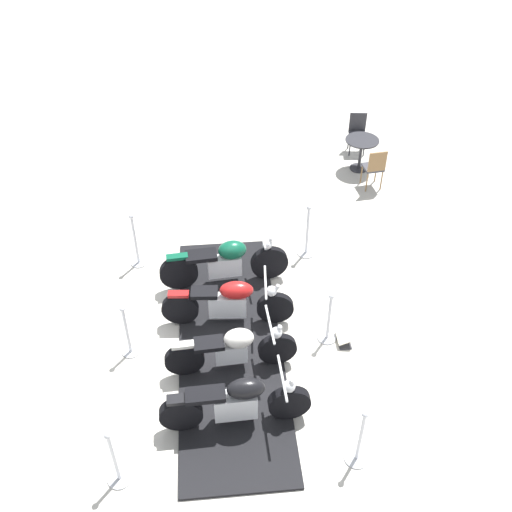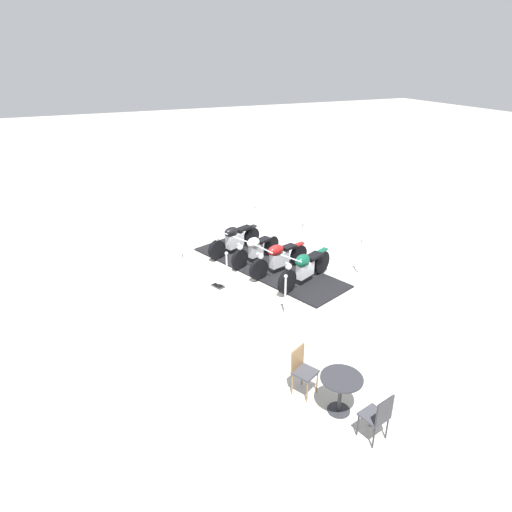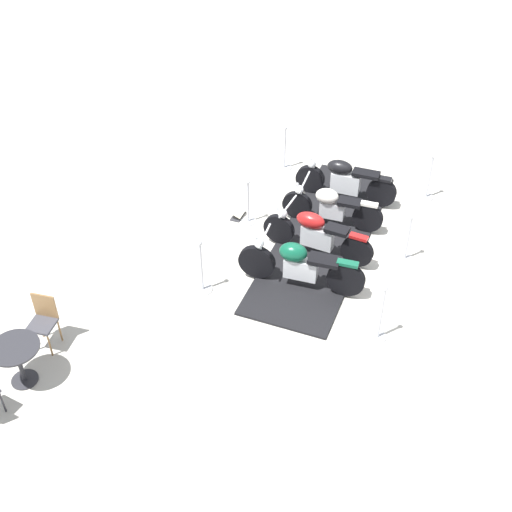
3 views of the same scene
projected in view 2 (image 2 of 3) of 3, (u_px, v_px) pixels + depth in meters
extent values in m
plane|color=beige|center=(267.00, 267.00, 13.58)|extent=(80.00, 80.00, 0.00)
cube|color=black|center=(267.00, 266.00, 13.57)|extent=(5.40, 3.29, 0.05)
cylinder|color=black|center=(217.00, 250.00, 13.90)|extent=(0.35, 0.62, 0.61)
cylinder|color=black|center=(252.00, 236.00, 14.89)|extent=(0.35, 0.62, 0.61)
cube|color=silver|center=(235.00, 240.00, 14.36)|extent=(0.44, 0.65, 0.44)
ellipsoid|color=black|center=(231.00, 232.00, 14.12)|extent=(0.47, 0.60, 0.30)
cube|color=black|center=(244.00, 229.00, 14.50)|extent=(0.45, 0.61, 0.08)
cube|color=black|center=(252.00, 227.00, 14.75)|extent=(0.27, 0.37, 0.06)
cylinder|color=silver|center=(218.00, 241.00, 13.83)|extent=(0.15, 0.24, 0.53)
cylinder|color=silver|center=(219.00, 231.00, 13.73)|extent=(0.74, 0.32, 0.04)
sphere|color=silver|center=(217.00, 238.00, 13.75)|extent=(0.18, 0.18, 0.18)
cylinder|color=black|center=(240.00, 259.00, 13.28)|extent=(0.33, 0.60, 0.61)
cylinder|color=black|center=(271.00, 245.00, 14.23)|extent=(0.33, 0.60, 0.61)
cube|color=silver|center=(256.00, 251.00, 13.74)|extent=(0.36, 0.52, 0.35)
ellipsoid|color=silver|center=(253.00, 243.00, 13.53)|extent=(0.46, 0.54, 0.31)
cube|color=black|center=(263.00, 240.00, 13.85)|extent=(0.43, 0.53, 0.08)
cube|color=silver|center=(271.00, 235.00, 14.10)|extent=(0.24, 0.35, 0.06)
cylinder|color=silver|center=(241.00, 251.00, 13.21)|extent=(0.16, 0.26, 0.52)
cylinder|color=silver|center=(242.00, 240.00, 13.12)|extent=(0.74, 0.34, 0.04)
sphere|color=silver|center=(240.00, 247.00, 13.14)|extent=(0.18, 0.18, 0.18)
cylinder|color=black|center=(259.00, 269.00, 12.66)|extent=(0.27, 0.62, 0.61)
cylinder|color=black|center=(299.00, 254.00, 13.57)|extent=(0.27, 0.62, 0.61)
cube|color=silver|center=(279.00, 259.00, 13.08)|extent=(0.36, 0.65, 0.42)
ellipsoid|color=#AD1919|center=(276.00, 250.00, 12.85)|extent=(0.43, 0.61, 0.30)
cube|color=black|center=(289.00, 247.00, 13.17)|extent=(0.37, 0.49, 0.08)
cube|color=#AD1919|center=(299.00, 244.00, 13.43)|extent=(0.22, 0.36, 0.06)
cylinder|color=silver|center=(261.00, 260.00, 12.60)|extent=(0.15, 0.32, 0.52)
cylinder|color=silver|center=(263.00, 249.00, 12.51)|extent=(0.75, 0.24, 0.04)
sphere|color=silver|center=(261.00, 256.00, 12.54)|extent=(0.18, 0.18, 0.18)
cylinder|color=black|center=(287.00, 282.00, 11.91)|extent=(0.38, 0.66, 0.68)
cylinder|color=black|center=(322.00, 262.00, 13.01)|extent=(0.38, 0.66, 0.68)
cube|color=silver|center=(305.00, 270.00, 12.44)|extent=(0.43, 0.63, 0.40)
ellipsoid|color=#0F5138|center=(302.00, 260.00, 12.20)|extent=(0.51, 0.59, 0.34)
cube|color=black|center=(314.00, 256.00, 12.59)|extent=(0.50, 0.62, 0.08)
cube|color=#0F5138|center=(322.00, 250.00, 12.86)|extent=(0.28, 0.40, 0.06)
cylinder|color=silver|center=(289.00, 271.00, 11.84)|extent=(0.18, 0.28, 0.58)
cylinder|color=silver|center=(291.00, 258.00, 11.74)|extent=(0.64, 0.31, 0.04)
sphere|color=silver|center=(288.00, 266.00, 11.76)|extent=(0.18, 0.18, 0.18)
cylinder|color=silver|center=(302.00, 252.00, 14.59)|extent=(0.29, 0.29, 0.03)
cylinder|color=silver|center=(302.00, 238.00, 14.39)|extent=(0.05, 0.05, 0.93)
sphere|color=silver|center=(303.00, 224.00, 14.18)|extent=(0.09, 0.09, 0.09)
cylinder|color=silver|center=(182.00, 260.00, 14.00)|extent=(0.34, 0.34, 0.03)
cylinder|color=silver|center=(181.00, 246.00, 13.79)|extent=(0.05, 0.05, 0.96)
sphere|color=silver|center=(179.00, 230.00, 13.57)|extent=(0.09, 0.09, 0.09)
cylinder|color=silver|center=(255.00, 234.00, 16.02)|extent=(0.33, 0.33, 0.03)
cylinder|color=silver|center=(255.00, 221.00, 15.81)|extent=(0.05, 0.05, 0.96)
sphere|color=silver|center=(255.00, 207.00, 15.59)|extent=(0.09, 0.09, 0.09)
cylinder|color=silver|center=(227.00, 284.00, 12.57)|extent=(0.31, 0.31, 0.03)
cylinder|color=silver|center=(227.00, 269.00, 12.37)|extent=(0.05, 0.05, 0.90)
sphere|color=silver|center=(226.00, 253.00, 12.17)|extent=(0.09, 0.09, 0.09)
cylinder|color=silver|center=(358.00, 274.00, 13.16)|extent=(0.30, 0.30, 0.03)
cylinder|color=silver|center=(360.00, 257.00, 12.94)|extent=(0.05, 0.05, 1.04)
sphere|color=silver|center=(362.00, 239.00, 12.71)|extent=(0.09, 0.09, 0.09)
cylinder|color=silver|center=(285.00, 314.00, 11.14)|extent=(0.35, 0.35, 0.03)
cylinder|color=silver|center=(285.00, 296.00, 10.92)|extent=(0.05, 0.05, 1.01)
sphere|color=silver|center=(286.00, 276.00, 10.70)|extent=(0.09, 0.09, 0.09)
cube|color=#333338|center=(218.00, 286.00, 12.46)|extent=(0.43, 0.32, 0.02)
cube|color=beige|center=(218.00, 282.00, 12.41)|extent=(0.41, 0.35, 0.12)
cylinder|color=#2D2D33|center=(339.00, 410.00, 8.17)|extent=(0.42, 0.42, 0.02)
cylinder|color=#2D2D33|center=(340.00, 395.00, 8.02)|extent=(0.07, 0.07, 0.70)
cylinder|color=#2D2D33|center=(342.00, 378.00, 7.86)|extent=(0.76, 0.76, 0.03)
cylinder|color=olive|center=(317.00, 382.00, 8.53)|extent=(0.03, 0.03, 0.47)
cylinder|color=olive|center=(307.00, 392.00, 8.29)|extent=(0.03, 0.03, 0.47)
cylinder|color=olive|center=(302.00, 375.00, 8.72)|extent=(0.03, 0.03, 0.47)
cylinder|color=olive|center=(292.00, 384.00, 8.48)|extent=(0.03, 0.03, 0.47)
cube|color=#3F3F47|center=(305.00, 372.00, 8.40)|extent=(0.54, 0.54, 0.04)
cube|color=olive|center=(298.00, 358.00, 8.40)|extent=(0.21, 0.37, 0.46)
cylinder|color=#2D2D33|center=(358.00, 425.00, 7.57)|extent=(0.03, 0.03, 0.45)
cylinder|color=#2D2D33|center=(371.00, 416.00, 7.75)|extent=(0.03, 0.03, 0.45)
cylinder|color=#2D2D33|center=(374.00, 438.00, 7.32)|extent=(0.03, 0.03, 0.45)
cylinder|color=#2D2D33|center=(387.00, 428.00, 7.51)|extent=(0.03, 0.03, 0.45)
cube|color=#3F3F47|center=(374.00, 416.00, 7.44)|extent=(0.48, 0.48, 0.04)
cube|color=#2D2D33|center=(385.00, 411.00, 7.20)|extent=(0.12, 0.40, 0.45)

